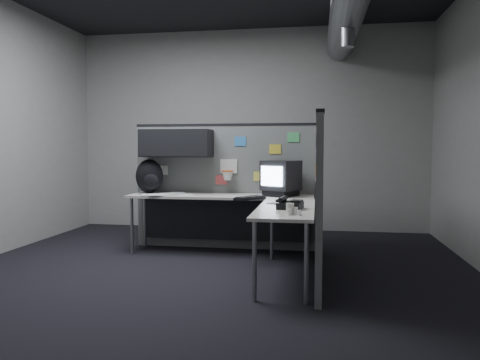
% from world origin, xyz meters
% --- Properties ---
extents(room, '(5.62, 5.62, 3.22)m').
position_xyz_m(room, '(0.56, 0.00, 2.10)').
color(room, black).
rests_on(room, ground).
extents(partition_back, '(2.44, 0.42, 1.63)m').
position_xyz_m(partition_back, '(-0.25, 1.23, 1.00)').
color(partition_back, slate).
rests_on(partition_back, ground).
extents(partition_right, '(0.07, 2.23, 1.63)m').
position_xyz_m(partition_right, '(1.10, 0.22, 0.82)').
color(partition_right, slate).
rests_on(partition_right, ground).
extents(desk, '(2.31, 2.11, 0.73)m').
position_xyz_m(desk, '(0.15, 0.70, 0.61)').
color(desk, beige).
rests_on(desk, ground).
extents(monitor, '(0.51, 0.51, 0.43)m').
position_xyz_m(monitor, '(0.65, 1.00, 0.95)').
color(monitor, black).
rests_on(monitor, desk).
extents(keyboard, '(0.35, 0.41, 0.04)m').
position_xyz_m(keyboard, '(0.33, 0.58, 0.75)').
color(keyboard, black).
rests_on(keyboard, desk).
extents(mouse, '(0.29, 0.30, 0.05)m').
position_xyz_m(mouse, '(0.70, 0.23, 0.75)').
color(mouse, black).
rests_on(mouse, desk).
extents(phone, '(0.26, 0.28, 0.12)m').
position_xyz_m(phone, '(0.82, -0.18, 0.77)').
color(phone, black).
rests_on(phone, desk).
extents(bottles, '(0.13, 0.14, 0.07)m').
position_xyz_m(bottles, '(0.88, -0.57, 0.76)').
color(bottles, silver).
rests_on(bottles, desk).
extents(cup, '(0.08, 0.08, 0.10)m').
position_xyz_m(cup, '(0.85, -0.55, 0.78)').
color(cup, beige).
rests_on(cup, desk).
extents(papers, '(0.69, 0.58, 0.01)m').
position_xyz_m(papers, '(-0.78, 0.93, 0.74)').
color(papers, white).
rests_on(papers, desk).
extents(backpack, '(0.39, 0.36, 0.44)m').
position_xyz_m(backpack, '(-1.05, 1.04, 0.94)').
color(backpack, black).
rests_on(backpack, desk).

